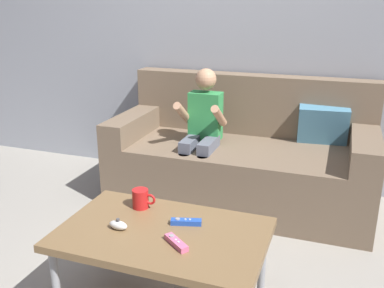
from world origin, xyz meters
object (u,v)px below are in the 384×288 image
couch (242,159)px  coffee_mug (141,199)px  person_seated_on_couch (202,130)px  game_remote_pink_near_edge (176,243)px  game_remote_blue_far_corner (186,222)px  nunchuk_white (118,225)px  coffee_table (163,238)px

couch → coffee_mug: bearing=-102.3°
person_seated_on_couch → game_remote_pink_near_edge: (0.29, -1.21, -0.12)m
couch → game_remote_blue_far_corner: (0.02, -1.21, 0.13)m
couch → person_seated_on_couch: bearing=-143.8°
nunchuk_white → coffee_mug: bearing=88.1°
game_remote_blue_far_corner → coffee_mug: coffee_mug is taller
coffee_table → game_remote_pink_near_edge: game_remote_pink_near_edge is taller
person_seated_on_couch → nunchuk_white: 1.18m
person_seated_on_couch → coffee_table: (0.19, -1.12, -0.17)m
coffee_table → coffee_mug: bearing=137.1°
person_seated_on_couch → coffee_mug: bearing=-89.9°
nunchuk_white → couch: bearing=79.4°
person_seated_on_couch → coffee_mug: 0.95m
person_seated_on_couch → coffee_mug: (0.00, -0.95, -0.09)m
game_remote_pink_near_edge → coffee_mug: (-0.29, 0.26, 0.04)m
couch → person_seated_on_couch: (-0.25, -0.18, 0.25)m
nunchuk_white → coffee_mug: coffee_mug is taller
person_seated_on_couch → coffee_mug: size_ratio=8.11×
coffee_table → couch: bearing=87.4°
couch → coffee_table: size_ratio=1.95×
couch → game_remote_pink_near_edge: 1.40m
couch → nunchuk_white: (-0.25, -1.36, 0.13)m
person_seated_on_couch → coffee_mug: person_seated_on_couch is taller
nunchuk_white → coffee_table: bearing=15.3°
game_remote_pink_near_edge → coffee_mug: size_ratio=1.12×
game_remote_blue_far_corner → coffee_mug: 0.28m
game_remote_pink_near_edge → nunchuk_white: nunchuk_white is taller
couch → coffee_mug: 1.17m
coffee_mug → couch: bearing=77.7°
couch → game_remote_pink_near_edge: size_ratio=13.55×
game_remote_blue_far_corner → coffee_mug: bearing=162.5°
coffee_table → game_remote_pink_near_edge: 0.14m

